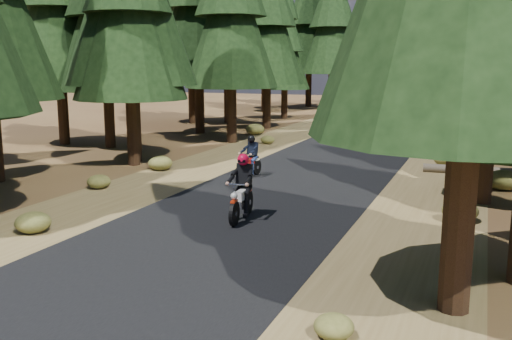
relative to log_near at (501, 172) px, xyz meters
The scene contains 8 objects.
ground 11.34m from the log_near, 125.88° to the right, with size 120.00×120.00×0.00m, color #4B301A.
road 7.86m from the log_near, 147.78° to the right, with size 6.00×100.00×0.01m, color black.
shoulder_l 12.00m from the log_near, 159.57° to the right, with size 3.20×100.00×0.01m, color brown.
shoulder_r 4.66m from the log_near, 116.03° to the right, with size 3.20×100.00×0.01m, color brown.
log_near is the anchor object (origin of this frame).
understory_shrubs 6.87m from the log_near, 168.96° to the right, with size 14.15×28.28×0.66m.
rider_lead 11.16m from the log_near, 125.69° to the right, with size 0.80×2.01×1.74m.
rider_follow 9.28m from the log_near, 156.61° to the right, with size 0.71×1.75×1.52m.
Camera 1 is at (5.93, -13.27, 4.07)m, focal length 40.00 mm.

